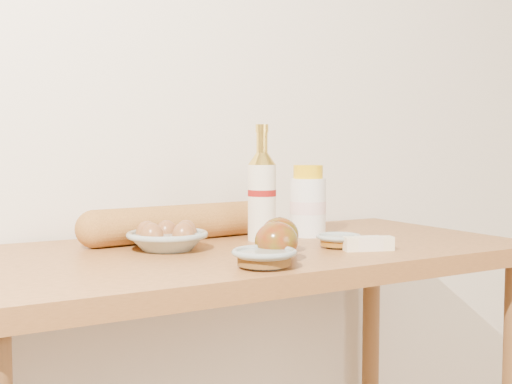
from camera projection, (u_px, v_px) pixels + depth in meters
back_wall at (187, 74)px, 1.64m from camera, size 3.50×0.02×2.60m
table at (249, 303)px, 1.39m from camera, size 1.20×0.60×0.90m
bourbon_bottle at (262, 194)px, 1.46m from camera, size 0.08×0.08×0.27m
cream_bottle at (308, 203)px, 1.54m from camera, size 0.10×0.10×0.17m
egg_bowl at (167, 238)px, 1.34m from camera, size 0.21×0.21×0.06m
baguette at (180, 223)px, 1.47m from camera, size 0.50×0.13×0.08m
apple_redgreen_front at (276, 241)px, 1.20m from camera, size 0.09×0.09×0.08m
apple_redgreen_right at (280, 235)px, 1.30m from camera, size 0.09×0.09×0.07m
sugar_bowl at (264, 258)px, 1.14m from camera, size 0.15×0.15×0.03m
syrup_bowl at (339, 241)px, 1.37m from camera, size 0.11×0.11×0.03m
butter_stick at (369, 244)px, 1.33m from camera, size 0.11×0.06×0.03m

